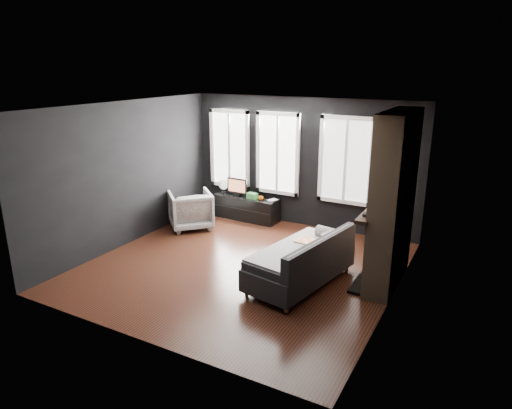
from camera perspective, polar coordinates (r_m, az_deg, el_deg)
The scene contains 18 objects.
floor at distance 7.91m, azimuth -1.69°, elevation -7.75°, with size 5.00×5.00×0.00m, color black.
ceiling at distance 7.21m, azimuth -1.88°, elevation 12.12°, with size 5.00×5.00×0.00m, color white.
wall_back at distance 9.63m, azimuth 5.78°, elevation 5.19°, with size 5.00×0.02×2.70m, color black.
wall_left at distance 8.94m, azimuth -15.79°, elevation 3.70°, with size 0.02×5.00×2.70m, color black.
wall_right at distance 6.60m, azimuth 17.32°, elevation -1.13°, with size 0.02×5.00×2.70m, color black.
windows at distance 9.61m, azimuth 3.35°, elevation 11.45°, with size 4.00×0.16×1.76m, color white, non-canonical shape.
fireplace at distance 7.20m, azimuth 16.76°, elevation 0.43°, with size 0.70×1.62×2.70m, color #93724C, non-canonical shape.
sofa at distance 7.23m, azimuth 5.58°, elevation -6.68°, with size 0.98×1.96×0.84m, color #272729, non-canonical shape.
stripe_pillow at distance 7.40m, azimuth 8.88°, elevation -4.68°, with size 0.08×0.33×0.33m, color gray.
armchair at distance 9.69m, azimuth -8.20°, elevation -0.43°, with size 0.84×0.79×0.87m, color white.
media_console at distance 10.19m, azimuth -1.20°, elevation -0.39°, with size 1.50×0.47×0.52m, color black, non-canonical shape.
monitor at distance 10.15m, azimuth -2.36°, elevation 2.36°, with size 0.51×0.11×0.45m, color black, non-canonical shape.
desk_fan at distance 10.39m, azimuth -4.07°, elevation 2.32°, with size 0.23×0.23×0.32m, color #989898, non-canonical shape.
mug at distance 9.84m, azimuth 0.60°, elevation 0.87°, with size 0.11×0.09×0.11m, color #CB610A.
book at distance 9.86m, azimuth 1.79°, elevation 1.22°, with size 0.16×0.02×0.22m, color tan.
storage_box at distance 9.96m, azimuth -0.48°, elevation 1.10°, with size 0.22×0.14×0.12m, color #357F39.
mantel_vase at distance 7.68m, azimuth 15.66°, elevation 1.41°, with size 0.20×0.21×0.20m, color yellow.
mantel_clock at distance 6.77m, azimuth 13.62°, elevation -1.26°, with size 0.12×0.12×0.04m, color black.
Camera 1 is at (3.64, -6.19, 3.33)m, focal length 32.00 mm.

